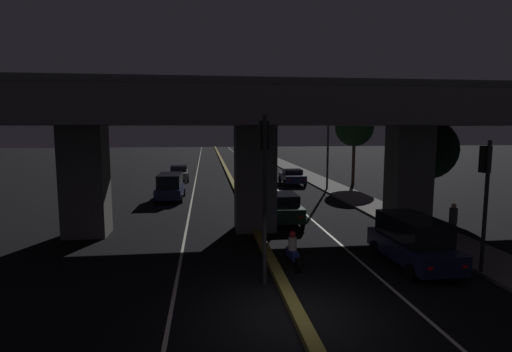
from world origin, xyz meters
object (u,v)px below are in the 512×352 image
motorcycle_blue_filtering_near (293,251)px  pedestrian_on_sidewalk (453,222)px  car_dark_green_second (281,207)px  street_lamp (323,137)px  car_dark_blue_lead_oncoming (170,186)px  traffic_light_left_of_median (264,171)px  car_dark_blue_third (262,185)px  car_silver_second_oncoming (179,173)px  car_dark_blue_lead (413,240)px  car_dark_blue_fourth (292,177)px  traffic_light_right_of_median (485,184)px

motorcycle_blue_filtering_near → pedestrian_on_sidewalk: 8.24m
car_dark_green_second → motorcycle_blue_filtering_near: (-0.97, -7.33, -0.22)m
street_lamp → car_dark_blue_lead_oncoming: bearing=-166.2°
traffic_light_left_of_median → car_dark_blue_third: traffic_light_left_of_median is taller
street_lamp → pedestrian_on_sidewalk: 16.46m
car_dark_blue_lead_oncoming → pedestrian_on_sidewalk: car_dark_blue_lead_oncoming is taller
car_silver_second_oncoming → pedestrian_on_sidewalk: size_ratio=2.35×
car_dark_blue_lead → car_dark_blue_fourth: car_dark_blue_lead is taller
car_dark_blue_fourth → car_silver_second_oncoming: car_silver_second_oncoming is taller
car_dark_blue_fourth → car_silver_second_oncoming: bearing=70.5°
car_dark_blue_lead_oncoming → motorcycle_blue_filtering_near: 16.16m
traffic_light_right_of_median → car_dark_blue_lead: bearing=148.8°
car_dark_blue_fourth → car_dark_blue_third: bearing=150.0°
car_dark_blue_lead → car_dark_green_second: (-3.64, 7.78, -0.17)m
car_dark_blue_third → pedestrian_on_sidewalk: pedestrian_on_sidewalk is taller
pedestrian_on_sidewalk → car_silver_second_oncoming: bearing=120.6°
car_dark_blue_fourth → street_lamp: bearing=-152.5°
traffic_light_left_of_median → car_dark_green_second: bearing=75.5°
traffic_light_left_of_median → motorcycle_blue_filtering_near: bearing=50.7°
car_dark_green_second → car_dark_blue_lead_oncoming: bearing=42.5°
street_lamp → car_dark_blue_lead_oncoming: 13.27m
traffic_light_right_of_median → car_dark_blue_lead_oncoming: size_ratio=1.12×
car_dark_blue_lead → car_silver_second_oncoming: 28.10m
traffic_light_right_of_median → car_dark_blue_lead_oncoming: bearing=126.7°
car_dark_blue_third → traffic_light_right_of_median: bearing=-159.0°
traffic_light_left_of_median → car_silver_second_oncoming: 27.79m
traffic_light_left_of_median → car_dark_blue_third: bearing=82.2°
car_dark_blue_third → car_silver_second_oncoming: bearing=36.9°
car_dark_green_second → car_silver_second_oncoming: car_dark_green_second is taller
street_lamp → car_dark_blue_lead: 18.99m
car_dark_blue_lead → car_dark_green_second: 8.59m
traffic_light_right_of_median → street_lamp: 19.78m
pedestrian_on_sidewalk → traffic_light_left_of_median: bearing=-158.1°
traffic_light_right_of_median → car_silver_second_oncoming: bearing=114.7°
car_dark_blue_third → car_dark_blue_fourth: bearing=-27.8°
street_lamp → motorcycle_blue_filtering_near: (-6.54, -18.11, -3.95)m
car_dark_blue_third → motorcycle_blue_filtering_near: bearing=179.1°
traffic_light_right_of_median → motorcycle_blue_filtering_near: (-6.57, 1.64, -2.72)m
car_dark_green_second → car_dark_blue_third: bearing=0.8°
traffic_light_left_of_median → car_dark_blue_lead_oncoming: (-4.53, 16.69, -2.87)m
car_dark_blue_third → car_dark_blue_lead_oncoming: size_ratio=0.98×
traffic_light_right_of_median → car_silver_second_oncoming: size_ratio=1.20×
car_dark_blue_third → car_dark_blue_fourth: 7.35m
car_dark_green_second → car_silver_second_oncoming: 19.52m
car_dark_green_second → motorcycle_blue_filtering_near: car_dark_green_second is taller
traffic_light_right_of_median → car_dark_blue_fourth: traffic_light_right_of_median is taller
motorcycle_blue_filtering_near → car_dark_blue_lead_oncoming: bearing=16.9°
car_silver_second_oncoming → car_dark_blue_third: bearing=31.5°
car_dark_blue_lead → car_dark_green_second: bearing=23.9°
pedestrian_on_sidewalk → car_dark_blue_fourth: bearing=99.4°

